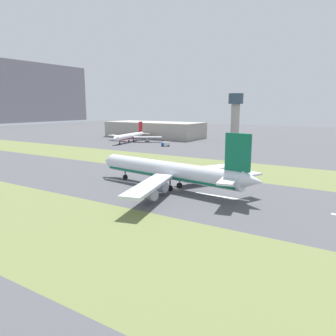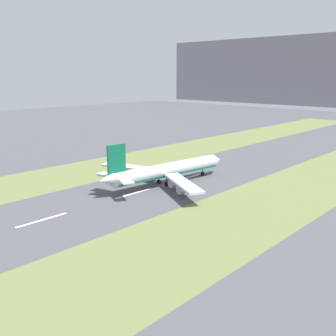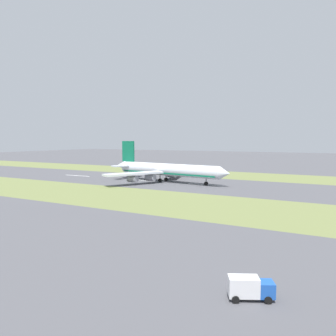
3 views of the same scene
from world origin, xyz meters
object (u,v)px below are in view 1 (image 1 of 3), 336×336
at_px(terminal_building, 154,130).
at_px(service_truck, 166,144).
at_px(airplane_parked_apron, 131,136).
at_px(control_tower, 235,112).
at_px(airplane_main_jet, 172,171).
at_px(apron_car, 147,141).

bearing_deg(terminal_building, service_truck, -138.72).
bearing_deg(airplane_parked_apron, terminal_building, 9.46).
distance_m(control_tower, airplane_parked_apron, 88.18).
xyz_separation_m(airplane_main_jet, service_truck, (100.36, 67.31, -4.36)).
relative_size(terminal_building, airplane_parked_apron, 1.76).
distance_m(airplane_parked_apron, service_truck, 39.90).
bearing_deg(control_tower, airplane_main_jet, -165.82).
relative_size(airplane_parked_apron, service_truck, 7.89).
bearing_deg(apron_car, terminal_building, 26.64).
height_order(airplane_main_jet, service_truck, airplane_main_jet).
bearing_deg(airplane_parked_apron, airplane_main_jet, -135.83).
bearing_deg(airplane_parked_apron, control_tower, -47.93).
distance_m(terminal_building, apron_car, 40.78).
height_order(service_truck, apron_car, service_truck).
height_order(control_tower, apron_car, control_tower).
bearing_deg(control_tower, airplane_parked_apron, 132.07).
relative_size(airplane_parked_apron, apron_car, 10.55).
bearing_deg(apron_car, airplane_main_jet, -140.78).
xyz_separation_m(airplane_main_jet, airplane_parked_apron, (109.22, 106.10, -1.50)).
bearing_deg(airplane_main_jet, airplane_parked_apron, 44.17).
bearing_deg(service_truck, terminal_building, 41.28).
distance_m(airplane_parked_apron, apron_car, 13.65).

